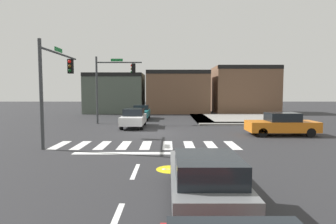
% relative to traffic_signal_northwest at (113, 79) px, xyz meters
% --- Properties ---
extents(ground_plane, '(120.00, 120.00, 0.00)m').
position_rel_traffic_signal_northwest_xyz_m(ground_plane, '(3.89, -5.83, -4.17)').
color(ground_plane, '#2B2B2D').
extents(crosswalk_near, '(10.19, 2.46, 0.01)m').
position_rel_traffic_signal_northwest_xyz_m(crosswalk_near, '(3.89, -10.33, -4.17)').
color(crosswalk_near, silver).
rests_on(crosswalk_near, ground_plane).
extents(lane_markings, '(6.80, 24.25, 0.01)m').
position_rel_traffic_signal_northwest_xyz_m(lane_markings, '(4.96, -18.57, -4.17)').
color(lane_markings, white).
rests_on(lane_markings, ground_plane).
extents(bike_detector_marking, '(1.12, 1.12, 0.01)m').
position_rel_traffic_signal_northwest_xyz_m(bike_detector_marking, '(5.23, -15.08, -4.17)').
color(bike_detector_marking, yellow).
rests_on(bike_detector_marking, ground_plane).
extents(curb_corner_northeast, '(10.00, 10.60, 0.15)m').
position_rel_traffic_signal_northwest_xyz_m(curb_corner_northeast, '(12.39, 3.59, -4.10)').
color(curb_corner_northeast, gray).
rests_on(curb_corner_northeast, ground_plane).
extents(storefront_row, '(26.12, 6.13, 6.39)m').
position_rel_traffic_signal_northwest_xyz_m(storefront_row, '(7.46, 13.06, -1.20)').
color(storefront_row, '#4C564C').
rests_on(storefront_row, ground_plane).
extents(traffic_signal_northwest, '(4.26, 0.32, 6.17)m').
position_rel_traffic_signal_northwest_xyz_m(traffic_signal_northwest, '(0.00, 0.00, 0.00)').
color(traffic_signal_northwest, '#383A3D').
rests_on(traffic_signal_northwest, ground_plane).
extents(traffic_signal_southwest, '(0.32, 5.48, 5.67)m').
position_rel_traffic_signal_northwest_xyz_m(traffic_signal_southwest, '(-1.36, -9.43, -0.23)').
color(traffic_signal_southwest, '#383A3D').
rests_on(traffic_signal_southwest, ground_plane).
extents(car_orange, '(4.61, 1.87, 1.55)m').
position_rel_traffic_signal_northwest_xyz_m(car_orange, '(12.89, -6.85, -3.41)').
color(car_orange, orange).
rests_on(car_orange, ground_plane).
extents(car_white, '(1.80, 4.46, 1.55)m').
position_rel_traffic_signal_northwest_xyz_m(car_white, '(2.26, -2.54, -3.38)').
color(car_white, white).
rests_on(car_white, ground_plane).
extents(car_gray, '(1.75, 4.62, 1.44)m').
position_rel_traffic_signal_northwest_xyz_m(car_gray, '(6.09, -18.36, -3.44)').
color(car_gray, slate).
rests_on(car_gray, ground_plane).
extents(car_teal, '(1.78, 4.53, 1.49)m').
position_rel_traffic_signal_northwest_xyz_m(car_teal, '(2.20, 4.08, -3.42)').
color(car_teal, '#196B70').
rests_on(car_teal, ground_plane).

